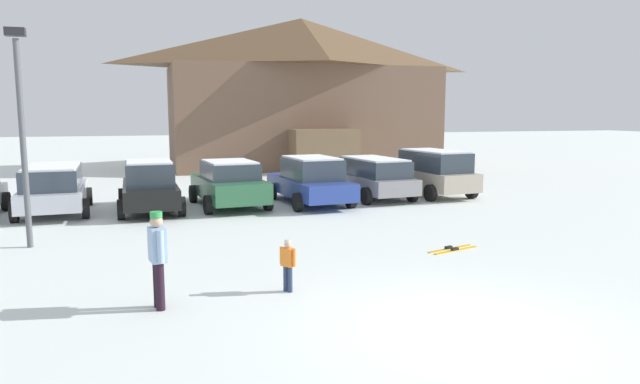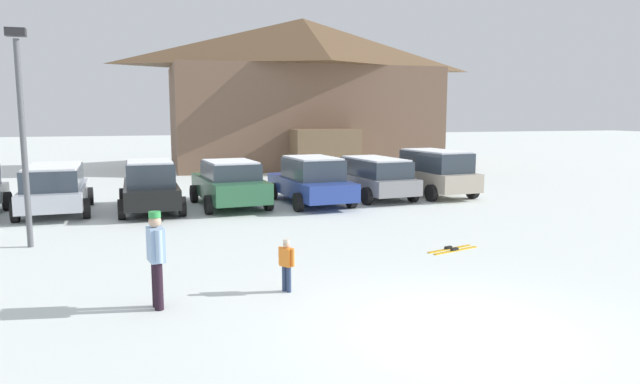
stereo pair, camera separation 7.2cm
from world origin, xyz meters
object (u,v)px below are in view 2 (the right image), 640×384
at_px(parked_silver_wagon, 55,187).
at_px(parked_green_coupe, 230,183).
at_px(parked_black_sedan, 150,186).
at_px(lamp_post, 22,126).
at_px(pair_of_skis, 452,249).
at_px(ski_lodge, 303,92).
at_px(skier_adult_in_blue_parka, 156,254).
at_px(parked_grey_wagon, 375,176).
at_px(parked_blue_hatchback, 311,180).
at_px(parked_beige_suv, 435,172).
at_px(skier_child_in_orange_jacket, 286,262).

distance_m(parked_silver_wagon, parked_green_coupe, 5.72).
distance_m(parked_black_sedan, lamp_post, 5.77).
xyz_separation_m(parked_green_coupe, pair_of_skis, (4.23, -8.08, -0.81)).
relative_size(ski_lodge, skier_adult_in_blue_parka, 9.81).
distance_m(parked_grey_wagon, lamp_post, 12.45).
xyz_separation_m(parked_silver_wagon, lamp_post, (0.11, -5.06, 2.11)).
xyz_separation_m(parked_black_sedan, parked_blue_hatchback, (5.59, -0.07, 0.00)).
relative_size(ski_lodge, parked_blue_hatchback, 3.38).
bearing_deg(parked_green_coupe, parked_blue_hatchback, -5.88).
distance_m(parked_green_coupe, skier_adult_in_blue_parka, 10.64).
height_order(ski_lodge, pair_of_skis, ski_lodge).
height_order(parked_grey_wagon, lamp_post, lamp_post).
xyz_separation_m(parked_green_coupe, skier_adult_in_blue_parka, (-2.68, -10.30, 0.11)).
xyz_separation_m(parked_blue_hatchback, pair_of_skis, (1.32, -7.78, -0.84)).
bearing_deg(parked_beige_suv, pair_of_skis, -115.47).
relative_size(parked_black_sedan, pair_of_skis, 3.09).
bearing_deg(parked_beige_suv, skier_child_in_orange_jacket, -129.76).
distance_m(parked_grey_wagon, pair_of_skis, 8.48).
distance_m(ski_lodge, lamp_post, 22.75).
height_order(parked_silver_wagon, skier_adult_in_blue_parka, skier_adult_in_blue_parka).
bearing_deg(skier_adult_in_blue_parka, parked_silver_wagon, 105.92).
bearing_deg(lamp_post, parked_green_coupe, 40.22).
relative_size(parked_grey_wagon, lamp_post, 0.82).
distance_m(skier_adult_in_blue_parka, pair_of_skis, 7.31).
height_order(parked_silver_wagon, skier_child_in_orange_jacket, parked_silver_wagon).
relative_size(ski_lodge, pair_of_skis, 11.34).
xyz_separation_m(parked_beige_suv, lamp_post, (-13.79, -4.98, 2.01)).
bearing_deg(parked_blue_hatchback, parked_black_sedan, 179.29).
bearing_deg(parked_grey_wagon, lamp_post, -156.07).
height_order(parked_silver_wagon, parked_green_coupe, parked_green_coupe).
distance_m(parked_black_sedan, parked_grey_wagon, 8.31).
relative_size(parked_blue_hatchback, parked_grey_wagon, 1.12).
bearing_deg(parked_beige_suv, parked_black_sedan, -177.52).
distance_m(parked_silver_wagon, parked_black_sedan, 3.08).
height_order(skier_child_in_orange_jacket, lamp_post, lamp_post).
distance_m(ski_lodge, skier_child_in_orange_jacket, 25.73).
height_order(parked_black_sedan, skier_child_in_orange_jacket, parked_black_sedan).
distance_m(parked_green_coupe, parked_grey_wagon, 5.62).
bearing_deg(ski_lodge, skier_adult_in_blue_parka, -110.70).
height_order(pair_of_skis, lamp_post, lamp_post).
xyz_separation_m(parked_silver_wagon, parked_green_coupe, (5.71, -0.32, -0.04)).
relative_size(parked_green_coupe, skier_child_in_orange_jacket, 4.66).
bearing_deg(lamp_post, pair_of_skis, -18.81).
relative_size(parked_silver_wagon, skier_adult_in_blue_parka, 2.77).
bearing_deg(parked_silver_wagon, parked_grey_wagon, -0.42).
xyz_separation_m(parked_black_sedan, skier_child_in_orange_jacket, (2.31, -9.82, -0.30)).
relative_size(skier_adult_in_blue_parka, pair_of_skis, 1.16).
relative_size(parked_blue_hatchback, pair_of_skis, 3.35).
height_order(parked_blue_hatchback, skier_child_in_orange_jacket, parked_blue_hatchback).
height_order(ski_lodge, parked_blue_hatchback, ski_lodge).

